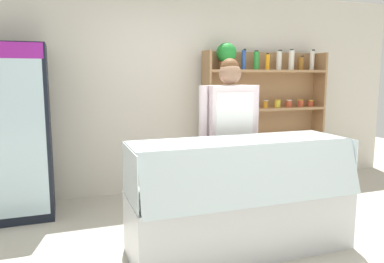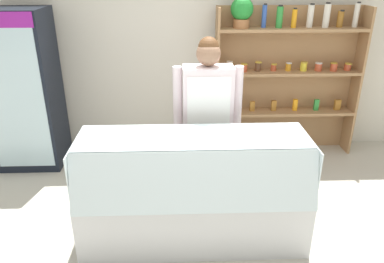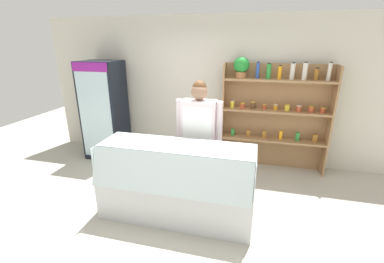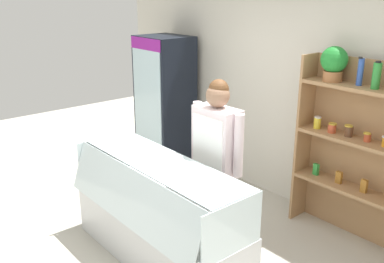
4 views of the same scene
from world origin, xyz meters
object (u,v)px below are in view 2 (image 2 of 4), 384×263
Objects in this scene: drinks_fridge at (25,91)px; shop_clerk at (208,109)px; shelving_unit at (282,69)px; deli_display_case at (193,208)px.

shop_clerk is (2.12, -0.95, 0.09)m from drinks_fridge.
shelving_unit reaches higher than deli_display_case.
drinks_fridge is 2.33m from shop_clerk.
deli_display_case is 1.14× the size of shop_clerk.
shop_clerk is (-1.04, -1.19, -0.09)m from shelving_unit.
drinks_fridge reaches higher than deli_display_case.
deli_display_case is at bearing -105.96° from shop_clerk.
shelving_unit is 1.01× the size of deli_display_case.
drinks_fridge is 2.57m from deli_display_case.
shelving_unit is at bearing 4.33° from drinks_fridge.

